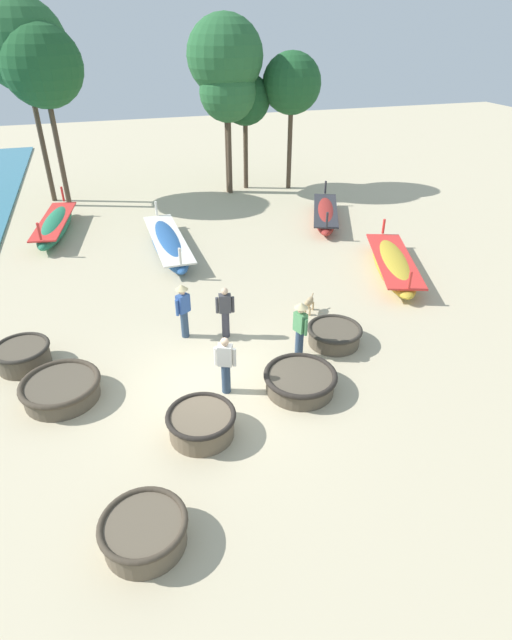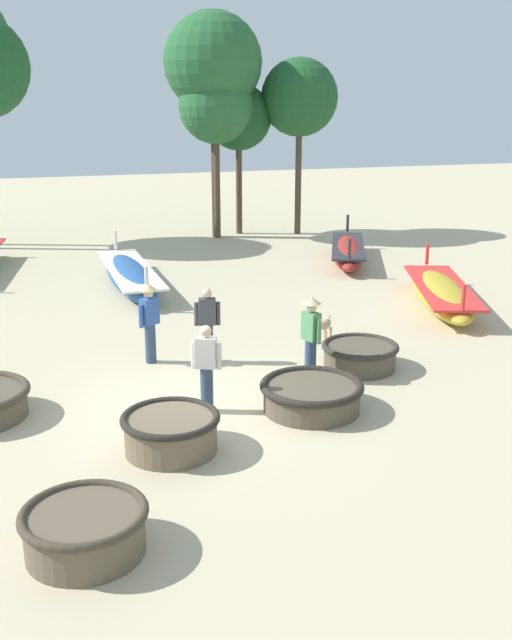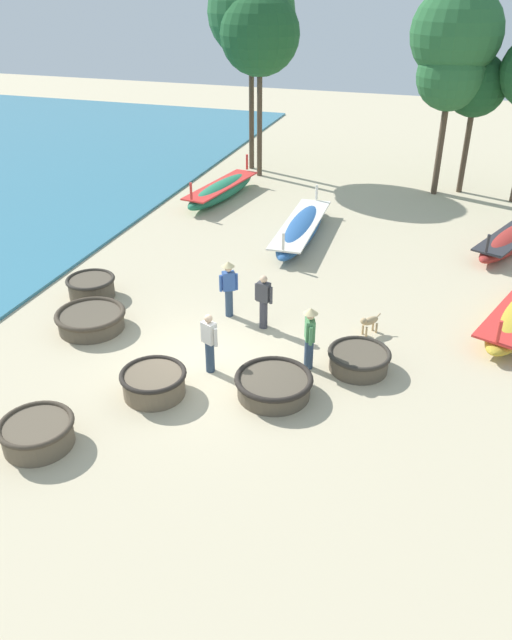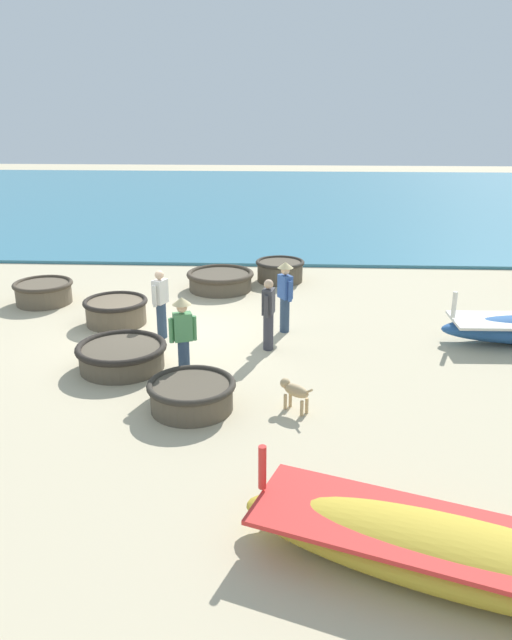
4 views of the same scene
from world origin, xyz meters
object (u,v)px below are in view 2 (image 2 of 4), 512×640
(coracle_front_left, at_px, (312,395))
(tree_rightmost, at_px, (239,118))
(dog, at_px, (325,326))
(long_boat_green_hull, at_px, (442,294))
(coracle_far_left, at_px, (171,431))
(fisherman_crouching, at_px, (311,333))
(fisherman_by_coracle, at_px, (207,323))
(tree_center, at_px, (300,98))
(long_boat_white_hull, at_px, (348,252))
(tree_left_mid, at_px, (216,107))
(coracle_upturned, at_px, (360,355))
(long_boat_ochre_hull, at_px, (130,276))
(tree_leftmost, at_px, (213,62))
(coracle_center, at_px, (85,529))
(fisherman_with_hat, at_px, (206,366))
(fisherman_standing_right, at_px, (149,318))

(coracle_front_left, xyz_separation_m, tree_rightmost, (3.51, 16.99, 4.14))
(dog, bearing_deg, long_boat_green_hull, 24.23)
(long_boat_green_hull, bearing_deg, coracle_far_left, -143.78)
(coracle_far_left, xyz_separation_m, fisherman_crouching, (3.13, 2.16, 0.63))
(fisherman_crouching, height_order, fisherman_by_coracle, fisherman_crouching)
(tree_center, bearing_deg, fisherman_by_coracle, -117.10)
(fisherman_by_coracle, distance_m, tree_center, 15.67)
(long_boat_white_hull, height_order, tree_left_mid, tree_left_mid)
(coracle_upturned, bearing_deg, long_boat_white_hull, 67.63)
(coracle_upturned, relative_size, tree_center, 0.23)
(long_boat_ochre_hull, relative_size, tree_leftmost, 0.71)
(coracle_center, bearing_deg, fisherman_by_coracle, 63.86)
(long_boat_ochre_hull, bearing_deg, coracle_front_left, -79.31)
(fisherman_with_hat, bearing_deg, coracle_front_left, -15.04)
(coracle_far_left, bearing_deg, tree_rightmost, 70.96)
(fisherman_crouching, distance_m, fisherman_standing_right, 3.36)
(coracle_front_left, bearing_deg, fisherman_with_hat, 164.96)
(coracle_center, height_order, tree_left_mid, tree_left_mid)
(fisherman_crouching, bearing_deg, tree_center, 70.78)
(coracle_upturned, distance_m, tree_rightmost, 15.98)
(coracle_front_left, relative_size, long_boat_white_hull, 0.37)
(long_boat_white_hull, distance_m, tree_center, 7.27)
(fisherman_standing_right, xyz_separation_m, tree_left_mid, (4.75, 13.13, 3.88))
(tree_center, bearing_deg, tree_left_mid, 178.89)
(fisherman_with_hat, xyz_separation_m, tree_center, (7.46, 15.84, 4.30))
(coracle_upturned, relative_size, long_boat_white_hull, 0.31)
(fisherman_by_coracle, height_order, fisherman_with_hat, same)
(tree_center, height_order, tree_left_mid, tree_center)
(long_boat_ochre_hull, xyz_separation_m, long_boat_white_hull, (7.27, 1.26, 0.01))
(tree_rightmost, distance_m, tree_left_mid, 1.27)
(tree_leftmost, distance_m, tree_left_mid, 1.57)
(fisherman_standing_right, relative_size, fisherman_by_coracle, 1.06)
(coracle_front_left, xyz_separation_m, tree_left_mid, (2.47, 16.37, 4.55))
(fisherman_with_hat, xyz_separation_m, tree_leftmost, (4.20, 16.14, 5.55))
(coracle_upturned, height_order, fisherman_standing_right, fisherman_standing_right)
(coracle_upturned, distance_m, tree_left_mid, 15.42)
(long_boat_ochre_hull, bearing_deg, long_boat_green_hull, -30.43)
(fisherman_standing_right, xyz_separation_m, fisherman_with_hat, (0.52, -2.77, -0.12))
(long_boat_white_hull, bearing_deg, tree_left_mid, 118.44)
(coracle_front_left, height_order, tree_leftmost, tree_leftmost)
(long_boat_green_hull, relative_size, tree_rightmost, 0.91)
(long_boat_green_hull, bearing_deg, long_boat_white_hull, 91.64)
(fisherman_with_hat, bearing_deg, coracle_upturned, 19.13)
(fisherman_crouching, xyz_separation_m, tree_center, (5.22, 14.97, 4.18))
(coracle_far_left, xyz_separation_m, long_boat_ochre_hull, (0.82, 10.42, 0.01))
(fisherman_standing_right, xyz_separation_m, dog, (3.92, 0.20, -0.59))
(fisherman_standing_right, bearing_deg, fisherman_crouching, -34.48)
(coracle_center, xyz_separation_m, coracle_far_left, (1.49, 2.34, 0.01))
(coracle_far_left, distance_m, fisherman_by_coracle, 4.03)
(coracle_far_left, height_order, fisherman_crouching, fisherman_crouching)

